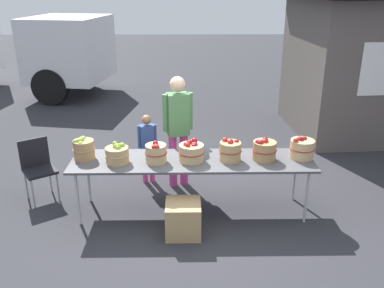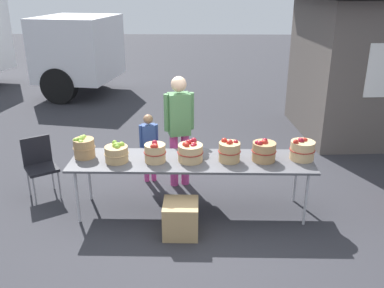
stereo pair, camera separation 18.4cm
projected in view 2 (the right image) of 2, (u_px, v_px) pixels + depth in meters
ground_plane at (192, 211)px, 5.61m from camera, size 40.00×40.00×0.00m
market_table at (192, 162)px, 5.35m from camera, size 3.10×0.76×0.75m
apple_basket_green_0 at (84, 147)px, 5.37m from camera, size 0.29×0.29×0.29m
apple_basket_green_1 at (117, 153)px, 5.25m from camera, size 0.31×0.31×0.26m
apple_basket_red_0 at (155, 152)px, 5.24m from camera, size 0.28×0.28×0.28m
apple_basket_red_1 at (190, 152)px, 5.27m from camera, size 0.33×0.33×0.27m
apple_basket_red_2 at (229, 151)px, 5.26m from camera, size 0.29×0.29×0.29m
apple_basket_red_3 at (264, 151)px, 5.27m from camera, size 0.31×0.31×0.30m
apple_basket_red_4 at (302, 150)px, 5.31m from camera, size 0.33×0.33×0.29m
vendor_adult at (179, 123)px, 6.00m from camera, size 0.43×0.29×1.66m
child_customer at (149, 143)px, 6.23m from camera, size 0.28×0.18×1.07m
food_kiosk at (382, 64)px, 8.10m from camera, size 3.70×3.15×2.74m
folding_chair at (40, 163)px, 5.85m from camera, size 0.56×0.56×0.86m
produce_crate at (181, 218)px, 5.03m from camera, size 0.42×0.42×0.42m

